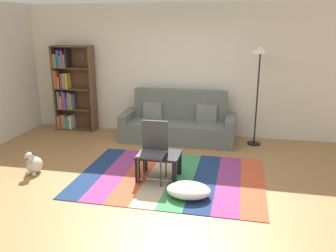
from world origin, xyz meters
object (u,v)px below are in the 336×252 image
(bookshelf, at_px, (70,89))
(dog, at_px, (34,164))
(couch, at_px, (178,124))
(standing_lamp, at_px, (260,63))
(pouf, at_px, (189,190))
(folding_chair, at_px, (154,146))
(coffee_table, at_px, (159,159))
(tv_remote, at_px, (164,153))

(bookshelf, bearing_deg, dog, -77.24)
(couch, bearing_deg, standing_lamp, 1.66)
(pouf, bearing_deg, folding_chair, 142.08)
(bookshelf, height_order, dog, bookshelf)
(coffee_table, bearing_deg, folding_chair, -156.56)
(coffee_table, bearing_deg, bookshelf, 139.17)
(folding_chair, bearing_deg, couch, 124.39)
(standing_lamp, bearing_deg, couch, -178.34)
(bookshelf, relative_size, folding_chair, 2.05)
(folding_chair, bearing_deg, bookshelf, 172.96)
(pouf, bearing_deg, bookshelf, 138.70)
(folding_chair, bearing_deg, standing_lamp, 87.30)
(bookshelf, bearing_deg, tv_remote, -39.63)
(pouf, relative_size, standing_lamp, 0.32)
(coffee_table, xyz_separation_m, dog, (-1.99, -0.22, -0.17))
(standing_lamp, xyz_separation_m, tv_remote, (-1.39, -1.92, -1.17))
(bookshelf, bearing_deg, coffee_table, -40.83)
(bookshelf, relative_size, pouf, 3.05)
(tv_remote, bearing_deg, folding_chair, -142.17)
(standing_lamp, height_order, folding_chair, standing_lamp)
(bookshelf, bearing_deg, standing_lamp, -3.43)
(dog, bearing_deg, coffee_table, 6.20)
(folding_chair, bearing_deg, dog, -139.47)
(bookshelf, distance_m, dog, 2.58)
(dog, relative_size, tv_remote, 2.65)
(bookshelf, xyz_separation_m, folding_chair, (2.46, -2.22, -0.38))
(couch, relative_size, standing_lamp, 1.19)
(standing_lamp, bearing_deg, pouf, -110.68)
(couch, xyz_separation_m, standing_lamp, (1.51, 0.04, 1.25))
(couch, relative_size, tv_remote, 15.07)
(coffee_table, height_order, folding_chair, folding_chair)
(standing_lamp, bearing_deg, dog, -147.88)
(bookshelf, bearing_deg, folding_chair, -42.09)
(bookshelf, xyz_separation_m, pouf, (3.06, -2.69, -0.81))
(tv_remote, bearing_deg, pouf, -36.07)
(standing_lamp, distance_m, folding_chair, 2.72)
(pouf, height_order, standing_lamp, standing_lamp)
(coffee_table, xyz_separation_m, folding_chair, (-0.07, -0.03, 0.21))
(coffee_table, bearing_deg, standing_lamp, 53.17)
(dog, height_order, standing_lamp, standing_lamp)
(coffee_table, height_order, dog, coffee_table)
(bookshelf, distance_m, folding_chair, 3.33)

